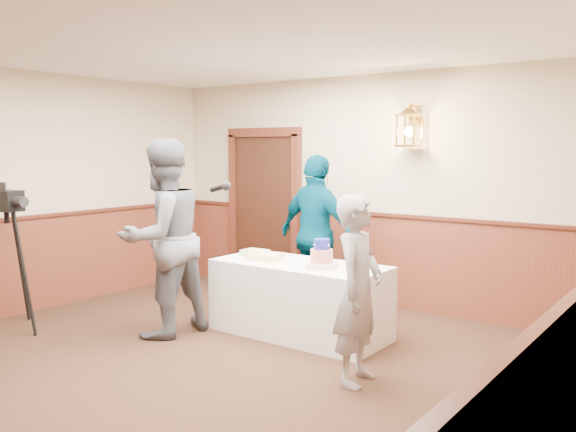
{
  "coord_description": "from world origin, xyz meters",
  "views": [
    {
      "loc": [
        3.61,
        -3.09,
        1.91
      ],
      "look_at": [
        0.09,
        1.7,
        1.25
      ],
      "focal_mm": 38.0,
      "sensor_mm": 36.0,
      "label": 1
    }
  ],
  "objects_px": {
    "baker": "(358,290)",
    "tv_camera_rig": "(9,268)",
    "interviewer": "(163,238)",
    "sheet_cake_green": "(255,253)",
    "sheet_cake_yellow": "(264,256)",
    "tiered_cake": "(322,256)",
    "assistant_p": "(317,234)",
    "display_table": "(300,299)"
  },
  "relations": [
    {
      "from": "display_table",
      "to": "assistant_p",
      "type": "relative_size",
      "value": 0.98
    },
    {
      "from": "display_table",
      "to": "interviewer",
      "type": "xyz_separation_m",
      "value": [
        -1.13,
        -0.81,
        0.63
      ]
    },
    {
      "from": "sheet_cake_yellow",
      "to": "tv_camera_rig",
      "type": "relative_size",
      "value": 0.23
    },
    {
      "from": "sheet_cake_green",
      "to": "assistant_p",
      "type": "xyz_separation_m",
      "value": [
        0.31,
        0.75,
        0.14
      ]
    },
    {
      "from": "tv_camera_rig",
      "to": "baker",
      "type": "bearing_deg",
      "value": 9.18
    },
    {
      "from": "sheet_cake_yellow",
      "to": "interviewer",
      "type": "xyz_separation_m",
      "value": [
        -0.72,
        -0.74,
        0.22
      ]
    },
    {
      "from": "baker",
      "to": "tv_camera_rig",
      "type": "height_order",
      "value": "baker"
    },
    {
      "from": "assistant_p",
      "to": "tv_camera_rig",
      "type": "distance_m",
      "value": 3.34
    },
    {
      "from": "baker",
      "to": "tv_camera_rig",
      "type": "xyz_separation_m",
      "value": [
        -3.67,
        -0.9,
        -0.11
      ]
    },
    {
      "from": "sheet_cake_green",
      "to": "tv_camera_rig",
      "type": "relative_size",
      "value": 0.18
    },
    {
      "from": "tiered_cake",
      "to": "sheet_cake_yellow",
      "type": "distance_m",
      "value": 0.72
    },
    {
      "from": "display_table",
      "to": "tiered_cake",
      "type": "distance_m",
      "value": 0.58
    },
    {
      "from": "sheet_cake_green",
      "to": "display_table",
      "type": "bearing_deg",
      "value": -6.55
    },
    {
      "from": "sheet_cake_yellow",
      "to": "tv_camera_rig",
      "type": "distance_m",
      "value": 2.68
    },
    {
      "from": "sheet_cake_yellow",
      "to": "tiered_cake",
      "type": "bearing_deg",
      "value": -0.06
    },
    {
      "from": "sheet_cake_green",
      "to": "tv_camera_rig",
      "type": "bearing_deg",
      "value": -137.49
    },
    {
      "from": "display_table",
      "to": "interviewer",
      "type": "relative_size",
      "value": 0.9
    },
    {
      "from": "sheet_cake_yellow",
      "to": "baker",
      "type": "bearing_deg",
      "value": -24.49
    },
    {
      "from": "sheet_cake_yellow",
      "to": "interviewer",
      "type": "relative_size",
      "value": 0.17
    },
    {
      "from": "interviewer",
      "to": "baker",
      "type": "xyz_separation_m",
      "value": [
        2.25,
        0.05,
        -0.23
      ]
    },
    {
      "from": "display_table",
      "to": "assistant_p",
      "type": "xyz_separation_m",
      "value": [
        -0.34,
        0.82,
        0.55
      ]
    },
    {
      "from": "tv_camera_rig",
      "to": "tiered_cake",
      "type": "bearing_deg",
      "value": 24.5
    },
    {
      "from": "tiered_cake",
      "to": "tv_camera_rig",
      "type": "xyz_separation_m",
      "value": [
        -2.86,
        -1.6,
        -0.2
      ]
    },
    {
      "from": "interviewer",
      "to": "sheet_cake_yellow",
      "type": "bearing_deg",
      "value": 141.3
    },
    {
      "from": "sheet_cake_green",
      "to": "sheet_cake_yellow",
      "type": "bearing_deg",
      "value": -30.22
    },
    {
      "from": "sheet_cake_yellow",
      "to": "assistant_p",
      "type": "bearing_deg",
      "value": 85.78
    },
    {
      "from": "interviewer",
      "to": "baker",
      "type": "height_order",
      "value": "interviewer"
    },
    {
      "from": "interviewer",
      "to": "tv_camera_rig",
      "type": "relative_size",
      "value": 1.36
    },
    {
      "from": "baker",
      "to": "assistant_p",
      "type": "xyz_separation_m",
      "value": [
        -1.46,
        1.59,
        0.15
      ]
    },
    {
      "from": "tiered_cake",
      "to": "sheet_cake_yellow",
      "type": "bearing_deg",
      "value": 179.94
    },
    {
      "from": "display_table",
      "to": "interviewer",
      "type": "height_order",
      "value": "interviewer"
    },
    {
      "from": "baker",
      "to": "tv_camera_rig",
      "type": "bearing_deg",
      "value": 94.72
    },
    {
      "from": "tiered_cake",
      "to": "sheet_cake_green",
      "type": "distance_m",
      "value": 0.98
    },
    {
      "from": "sheet_cake_green",
      "to": "baker",
      "type": "relative_size",
      "value": 0.17
    },
    {
      "from": "interviewer",
      "to": "sheet_cake_green",
      "type": "bearing_deg",
      "value": 157.17
    },
    {
      "from": "tiered_cake",
      "to": "assistant_p",
      "type": "xyz_separation_m",
      "value": [
        -0.65,
        0.89,
        0.06
      ]
    },
    {
      "from": "tiered_cake",
      "to": "interviewer",
      "type": "bearing_deg",
      "value": -152.7
    },
    {
      "from": "sheet_cake_yellow",
      "to": "assistant_p",
      "type": "relative_size",
      "value": 0.19
    },
    {
      "from": "display_table",
      "to": "baker",
      "type": "height_order",
      "value": "baker"
    },
    {
      "from": "tiered_cake",
      "to": "baker",
      "type": "relative_size",
      "value": 0.23
    },
    {
      "from": "sheet_cake_green",
      "to": "assistant_p",
      "type": "distance_m",
      "value": 0.82
    },
    {
      "from": "baker",
      "to": "interviewer",
      "type": "bearing_deg",
      "value": 82.17
    }
  ]
}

